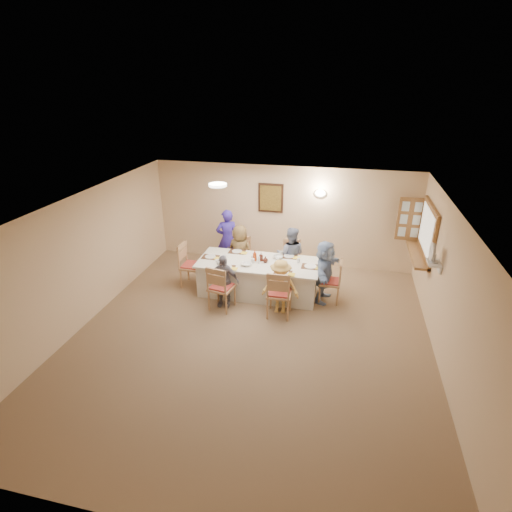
% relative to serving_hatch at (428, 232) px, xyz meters
% --- Properties ---
extents(ground, '(7.00, 7.00, 0.00)m').
position_rel_serving_hatch_xyz_m(ground, '(-3.21, -2.40, -1.50)').
color(ground, olive).
extents(room_walls, '(7.00, 7.00, 7.00)m').
position_rel_serving_hatch_xyz_m(room_walls, '(-3.21, -2.40, 0.01)').
color(room_walls, beige).
rests_on(room_walls, ground).
extents(wall_picture, '(0.62, 0.05, 0.72)m').
position_rel_serving_hatch_xyz_m(wall_picture, '(-3.51, 1.06, 0.20)').
color(wall_picture, '#3C2015').
rests_on(wall_picture, room_walls).
extents(wall_sconce, '(0.26, 0.09, 0.18)m').
position_rel_serving_hatch_xyz_m(wall_sconce, '(-2.31, 1.04, 0.40)').
color(wall_sconce, white).
rests_on(wall_sconce, room_walls).
extents(ceiling_light, '(0.36, 0.36, 0.05)m').
position_rel_serving_hatch_xyz_m(ceiling_light, '(-4.21, -0.90, 0.97)').
color(ceiling_light, white).
rests_on(ceiling_light, room_walls).
extents(serving_hatch, '(0.06, 1.50, 1.15)m').
position_rel_serving_hatch_xyz_m(serving_hatch, '(0.00, 0.00, 0.00)').
color(serving_hatch, olive).
rests_on(serving_hatch, room_walls).
extents(hatch_sill, '(0.30, 1.50, 0.05)m').
position_rel_serving_hatch_xyz_m(hatch_sill, '(-0.12, 0.00, -0.53)').
color(hatch_sill, olive).
rests_on(hatch_sill, room_walls).
extents(shutter_door, '(0.55, 0.04, 1.00)m').
position_rel_serving_hatch_xyz_m(shutter_door, '(-0.26, 0.76, 0.00)').
color(shutter_door, olive).
rests_on(shutter_door, room_walls).
extents(fan_shelf, '(0.22, 0.36, 0.03)m').
position_rel_serving_hatch_xyz_m(fan_shelf, '(-0.08, -1.35, -0.10)').
color(fan_shelf, white).
rests_on(fan_shelf, room_walls).
extents(desk_fan, '(0.30, 0.30, 0.28)m').
position_rel_serving_hatch_xyz_m(desk_fan, '(-0.11, -1.35, 0.05)').
color(desk_fan, '#A5A5A8').
rests_on(desk_fan, fan_shelf).
extents(dining_table, '(2.63, 1.11, 0.76)m').
position_rel_serving_hatch_xyz_m(dining_table, '(-3.43, -0.66, -1.12)').
color(dining_table, white).
rests_on(dining_table, ground).
extents(chair_back_left, '(0.48, 0.48, 0.93)m').
position_rel_serving_hatch_xyz_m(chair_back_left, '(-4.03, 0.14, -1.03)').
color(chair_back_left, tan).
rests_on(chair_back_left, ground).
extents(chair_back_right, '(0.49, 0.49, 0.96)m').
position_rel_serving_hatch_xyz_m(chair_back_right, '(-2.83, 0.14, -1.02)').
color(chair_back_right, tan).
rests_on(chair_back_right, ground).
extents(chair_front_left, '(0.56, 0.56, 1.01)m').
position_rel_serving_hatch_xyz_m(chair_front_left, '(-4.03, -1.46, -1.00)').
color(chair_front_left, tan).
rests_on(chair_front_left, ground).
extents(chair_front_right, '(0.51, 0.51, 1.03)m').
position_rel_serving_hatch_xyz_m(chair_front_right, '(-2.83, -1.46, -0.98)').
color(chair_front_right, tan).
rests_on(chair_front_right, ground).
extents(chair_left_end, '(0.51, 0.51, 1.03)m').
position_rel_serving_hatch_xyz_m(chair_left_end, '(-4.98, -0.66, -0.99)').
color(chair_left_end, tan).
rests_on(chair_left_end, ground).
extents(chair_right_end, '(0.46, 0.46, 0.95)m').
position_rel_serving_hatch_xyz_m(chair_right_end, '(-1.88, -0.66, -1.03)').
color(chair_right_end, tan).
rests_on(chair_right_end, ground).
extents(diner_back_left, '(0.79, 0.66, 1.30)m').
position_rel_serving_hatch_xyz_m(diner_back_left, '(-4.03, 0.02, -0.85)').
color(diner_back_left, brown).
rests_on(diner_back_left, ground).
extents(diner_back_right, '(0.70, 0.56, 1.36)m').
position_rel_serving_hatch_xyz_m(diner_back_right, '(-2.83, 0.02, -0.82)').
color(diner_back_right, gray).
rests_on(diner_back_right, ground).
extents(diner_front_left, '(0.68, 0.29, 1.15)m').
position_rel_serving_hatch_xyz_m(diner_front_left, '(-4.03, -1.34, -0.93)').
color(diner_front_left, slate).
rests_on(diner_front_left, ground).
extents(diner_front_right, '(0.77, 0.47, 1.16)m').
position_rel_serving_hatch_xyz_m(diner_front_right, '(-2.83, -1.34, -0.92)').
color(diner_front_right, '#EAB758').
rests_on(diner_front_right, ground).
extents(diner_right_end, '(1.39, 0.80, 1.37)m').
position_rel_serving_hatch_xyz_m(diner_right_end, '(-2.01, -0.66, -0.82)').
color(diner_right_end, '#92ACD4').
rests_on(diner_right_end, ground).
extents(caregiver, '(0.80, 0.75, 1.51)m').
position_rel_serving_hatch_xyz_m(caregiver, '(-4.48, 0.49, -0.75)').
color(caregiver, '#3828A8').
rests_on(caregiver, ground).
extents(placemat_fl, '(0.35, 0.26, 0.01)m').
position_rel_serving_hatch_xyz_m(placemat_fl, '(-4.03, -1.08, -0.74)').
color(placemat_fl, '#472B19').
rests_on(placemat_fl, dining_table).
extents(plate_fl, '(0.24, 0.24, 0.01)m').
position_rel_serving_hatch_xyz_m(plate_fl, '(-4.03, -1.08, -0.73)').
color(plate_fl, white).
rests_on(plate_fl, dining_table).
extents(napkin_fl, '(0.14, 0.14, 0.01)m').
position_rel_serving_hatch_xyz_m(napkin_fl, '(-3.85, -1.13, -0.73)').
color(napkin_fl, yellow).
rests_on(napkin_fl, dining_table).
extents(placemat_fr, '(0.37, 0.27, 0.01)m').
position_rel_serving_hatch_xyz_m(placemat_fr, '(-2.83, -1.08, -0.74)').
color(placemat_fr, '#472B19').
rests_on(placemat_fr, dining_table).
extents(plate_fr, '(0.24, 0.24, 0.01)m').
position_rel_serving_hatch_xyz_m(plate_fr, '(-2.83, -1.08, -0.73)').
color(plate_fr, white).
rests_on(plate_fr, dining_table).
extents(napkin_fr, '(0.15, 0.15, 0.01)m').
position_rel_serving_hatch_xyz_m(napkin_fr, '(-2.65, -1.13, -0.73)').
color(napkin_fr, yellow).
rests_on(napkin_fr, dining_table).
extents(placemat_bl, '(0.37, 0.28, 0.01)m').
position_rel_serving_hatch_xyz_m(placemat_bl, '(-4.03, -0.24, -0.74)').
color(placemat_bl, '#472B19').
rests_on(placemat_bl, dining_table).
extents(plate_bl, '(0.23, 0.23, 0.01)m').
position_rel_serving_hatch_xyz_m(plate_bl, '(-4.03, -0.24, -0.73)').
color(plate_bl, white).
rests_on(plate_bl, dining_table).
extents(napkin_bl, '(0.14, 0.14, 0.01)m').
position_rel_serving_hatch_xyz_m(napkin_bl, '(-3.85, -0.29, -0.73)').
color(napkin_bl, yellow).
rests_on(napkin_bl, dining_table).
extents(placemat_br, '(0.37, 0.27, 0.01)m').
position_rel_serving_hatch_xyz_m(placemat_br, '(-2.83, -0.24, -0.74)').
color(placemat_br, '#472B19').
rests_on(placemat_br, dining_table).
extents(plate_br, '(0.23, 0.23, 0.01)m').
position_rel_serving_hatch_xyz_m(plate_br, '(-2.83, -0.24, -0.73)').
color(plate_br, white).
rests_on(plate_br, dining_table).
extents(napkin_br, '(0.15, 0.15, 0.01)m').
position_rel_serving_hatch_xyz_m(napkin_br, '(-2.65, -0.29, -0.73)').
color(napkin_br, yellow).
rests_on(napkin_br, dining_table).
extents(placemat_le, '(0.37, 0.27, 0.01)m').
position_rel_serving_hatch_xyz_m(placemat_le, '(-4.53, -0.66, -0.74)').
color(placemat_le, '#472B19').
rests_on(placemat_le, dining_table).
extents(plate_le, '(0.24, 0.24, 0.01)m').
position_rel_serving_hatch_xyz_m(plate_le, '(-4.53, -0.66, -0.73)').
color(plate_le, white).
rests_on(plate_le, dining_table).
extents(napkin_le, '(0.13, 0.13, 0.01)m').
position_rel_serving_hatch_xyz_m(napkin_le, '(-4.35, -0.71, -0.73)').
color(napkin_le, yellow).
rests_on(napkin_le, dining_table).
extents(placemat_re, '(0.38, 0.28, 0.01)m').
position_rel_serving_hatch_xyz_m(placemat_re, '(-2.31, -0.66, -0.74)').
color(placemat_re, '#472B19').
rests_on(placemat_re, dining_table).
extents(plate_re, '(0.26, 0.26, 0.02)m').
position_rel_serving_hatch_xyz_m(plate_re, '(-2.31, -0.66, -0.73)').
color(plate_re, white).
rests_on(plate_re, dining_table).
extents(napkin_re, '(0.14, 0.14, 0.01)m').
position_rel_serving_hatch_xyz_m(napkin_re, '(-2.13, -0.71, -0.73)').
color(napkin_re, yellow).
rests_on(napkin_re, dining_table).
extents(teacup_a, '(0.15, 0.15, 0.08)m').
position_rel_serving_hatch_xyz_m(teacup_a, '(-4.24, -0.97, -0.70)').
color(teacup_a, white).
rests_on(teacup_a, dining_table).
extents(teacup_b, '(0.11, 0.11, 0.08)m').
position_rel_serving_hatch_xyz_m(teacup_b, '(-3.01, -0.17, -0.70)').
color(teacup_b, white).
rests_on(teacup_b, dining_table).
extents(bowl_a, '(0.25, 0.25, 0.06)m').
position_rel_serving_hatch_xyz_m(bowl_a, '(-3.65, -0.88, -0.71)').
color(bowl_a, white).
rests_on(bowl_a, dining_table).
extents(bowl_b, '(0.36, 0.36, 0.07)m').
position_rel_serving_hatch_xyz_m(bowl_b, '(-3.04, -0.39, -0.71)').
color(bowl_b, white).
rests_on(bowl_b, dining_table).
extents(condiment_ketchup, '(0.11, 0.11, 0.24)m').
position_rel_serving_hatch_xyz_m(condiment_ketchup, '(-3.53, -0.62, -0.62)').
color(condiment_ketchup, '#B0390F').
rests_on(condiment_ketchup, dining_table).
extents(condiment_brown, '(0.12, 0.12, 0.19)m').
position_rel_serving_hatch_xyz_m(condiment_brown, '(-3.39, -0.59, -0.65)').
color(condiment_brown, '#4B1E14').
rests_on(condiment_brown, dining_table).
extents(condiment_malt, '(0.16, 0.16, 0.14)m').
position_rel_serving_hatch_xyz_m(condiment_malt, '(-3.28, -0.65, -0.67)').
color(condiment_malt, '#4B1E14').
rests_on(condiment_malt, dining_table).
extents(drinking_glass, '(0.06, 0.06, 0.10)m').
position_rel_serving_hatch_xyz_m(drinking_glass, '(-3.58, -0.61, -0.68)').
color(drinking_glass, silver).
rests_on(drinking_glass, dining_table).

